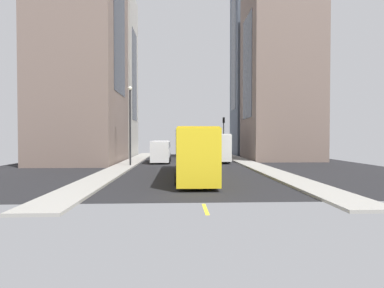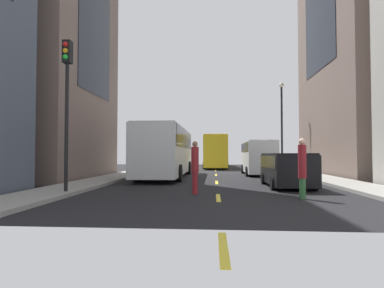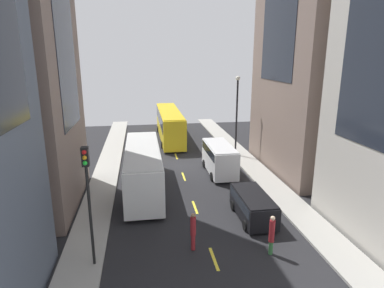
{
  "view_description": "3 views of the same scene",
  "coord_description": "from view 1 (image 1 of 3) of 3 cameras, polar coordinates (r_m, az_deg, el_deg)",
  "views": [
    {
      "loc": [
        1.09,
        33.65,
        2.99
      ],
      "look_at": [
        -0.38,
        -1.05,
        2.22
      ],
      "focal_mm": 28.8,
      "sensor_mm": 36.0,
      "label": 1
    },
    {
      "loc": [
        -0.16,
        -26.34,
        1.62
      ],
      "look_at": [
        -1.94,
        -1.38,
        2.41
      ],
      "focal_mm": 28.7,
      "sensor_mm": 36.0,
      "label": 2
    },
    {
      "loc": [
        -3.37,
        -29.38,
        10.05
      ],
      "look_at": [
        1.52,
        2.12,
        1.48
      ],
      "focal_mm": 30.82,
      "sensor_mm": 36.0,
      "label": 3
    }
  ],
  "objects": [
    {
      "name": "ground_plane",
      "position": [
        33.8,
        -0.56,
        -3.8
      ],
      "size": [
        39.49,
        39.49,
        0.0
      ],
      "primitive_type": "plane",
      "color": "black"
    },
    {
      "name": "sidewalk_west",
      "position": [
        34.65,
        10.52,
        -3.57
      ],
      "size": [
        2.19,
        44.0,
        0.15
      ],
      "primitive_type": "cube",
      "color": "#9E9B93",
      "rests_on": "ground"
    },
    {
      "name": "sidewalk_east",
      "position": [
        34.23,
        -11.78,
        -3.64
      ],
      "size": [
        2.19,
        44.0,
        0.15
      ],
      "primitive_type": "cube",
      "color": "#9E9B93",
      "rests_on": "ground"
    },
    {
      "name": "lane_stripe_0",
      "position": [
        54.74,
        -1.28,
        -1.85
      ],
      "size": [
        0.16,
        2.0,
        0.01
      ],
      "primitive_type": "cube",
      "color": "yellow",
      "rests_on": "ground"
    },
    {
      "name": "lane_stripe_1",
      "position": [
        48.75,
        -1.14,
        -2.23
      ],
      "size": [
        0.16,
        2.0,
        0.01
      ],
      "primitive_type": "cube",
      "color": "yellow",
      "rests_on": "ground"
    },
    {
      "name": "lane_stripe_2",
      "position": [
        42.77,
        -0.95,
        -2.73
      ],
      "size": [
        0.16,
        2.0,
        0.01
      ],
      "primitive_type": "cube",
      "color": "yellow",
      "rests_on": "ground"
    },
    {
      "name": "lane_stripe_3",
      "position": [
        36.79,
        -0.71,
        -3.38
      ],
      "size": [
        0.16,
        2.0,
        0.01
      ],
      "primitive_type": "cube",
      "color": "yellow",
      "rests_on": "ground"
    },
    {
      "name": "lane_stripe_4",
      "position": [
        30.81,
        -0.38,
        -4.29
      ],
      "size": [
        0.16,
        2.0,
        0.01
      ],
      "primitive_type": "cube",
      "color": "yellow",
      "rests_on": "ground"
    },
    {
      "name": "lane_stripe_5",
      "position": [
        24.85,
        0.12,
        -5.63
      ],
      "size": [
        0.16,
        2.0,
        0.01
      ],
      "primitive_type": "cube",
      "color": "yellow",
      "rests_on": "ground"
    },
    {
      "name": "lane_stripe_6",
      "position": [
        18.92,
        0.93,
        -7.81
      ],
      "size": [
        0.16,
        2.0,
        0.01
      ],
      "primitive_type": "cube",
      "color": "yellow",
      "rests_on": "ground"
    },
    {
      "name": "lane_stripe_7",
      "position": [
        13.04,
        2.5,
        -11.96
      ],
      "size": [
        0.16,
        2.0,
        0.01
      ],
      "primitive_type": "cube",
      "color": "yellow",
      "rests_on": "ground"
    },
    {
      "name": "building_west_0",
      "position": [
        54.11,
        11.54,
        15.97
      ],
      "size": [
        7.13,
        7.32,
        33.48
      ],
      "color": "#4C5666",
      "rests_on": "ground"
    },
    {
      "name": "building_west_1",
      "position": [
        43.63,
        16.03,
        13.43
      ],
      "size": [
        8.9,
        9.47,
        24.44
      ],
      "color": "#7A665B",
      "rests_on": "ground"
    },
    {
      "name": "building_east_0",
      "position": [
        49.9,
        -14.74,
        12.11
      ],
      "size": [
        7.16,
        8.44,
        24.81
      ],
      "color": "#B7B2A8",
      "rests_on": "ground"
    },
    {
      "name": "building_east_1",
      "position": [
        40.59,
        -19.78,
        22.61
      ],
      "size": [
        8.71,
        11.77,
        35.62
      ],
      "color": "#7A665B",
      "rests_on": "ground"
    },
    {
      "name": "city_bus_white",
      "position": [
        39.2,
        4.18,
        -0.17
      ],
      "size": [
        2.8,
        11.05,
        3.35
      ],
      "color": "silver",
      "rests_on": "ground"
    },
    {
      "name": "streetcar_yellow",
      "position": [
        23.21,
        0.23,
        -0.87
      ],
      "size": [
        2.7,
        13.39,
        3.59
      ],
      "color": "yellow",
      "rests_on": "ground"
    },
    {
      "name": "delivery_van_white",
      "position": [
        36.31,
        -5.79,
        -1.06
      ],
      "size": [
        2.25,
        5.57,
        2.58
      ],
      "color": "white",
      "rests_on": "ground"
    },
    {
      "name": "car_black_0",
      "position": [
        44.86,
        -5.33,
        -1.31
      ],
      "size": [
        2.02,
        4.38,
        1.64
      ],
      "color": "black",
      "rests_on": "ground"
    },
    {
      "name": "pedestrian_walking_far",
      "position": [
        47.72,
        -0.0,
        -0.93
      ],
      "size": [
        0.3,
        0.3,
        2.13
      ],
      "rotation": [
        0.0,
        0.0,
        0.63
      ],
      "color": "maroon",
      "rests_on": "ground"
    },
    {
      "name": "pedestrian_waiting_curb",
      "position": [
        48.74,
        -4.69,
        -0.86
      ],
      "size": [
        0.29,
        0.29,
        2.18
      ],
      "rotation": [
        0.0,
        0.0,
        0.41
      ],
      "color": "#336B38",
      "rests_on": "ground"
    },
    {
      "name": "traffic_light_near_corner",
      "position": [
        48.86,
        5.88,
        2.79
      ],
      "size": [
        0.32,
        0.44,
        5.96
      ],
      "color": "black",
      "rests_on": "ground"
    },
    {
      "name": "streetlamp_near",
      "position": [
        31.97,
        -11.39,
        4.81
      ],
      "size": [
        0.44,
        0.44,
        8.0
      ],
      "color": "black",
      "rests_on": "ground"
    }
  ]
}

